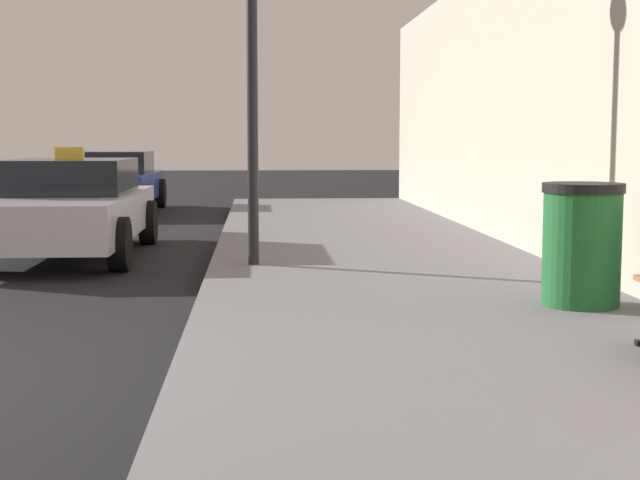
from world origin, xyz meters
name	(u,v)px	position (x,y,z in m)	size (l,w,h in m)	color
sidewalk	(492,373)	(4.00, 0.00, 0.07)	(4.00, 32.00, 0.15)	slate
trash_bin	(582,244)	(5.23, 1.90, 0.67)	(0.67, 0.67, 1.02)	#195926
car_silver	(69,207)	(0.07, 6.69, 0.65)	(1.95, 4.45, 1.43)	#B7B7BF
car_blue	(113,181)	(-0.50, 14.15, 0.64)	(1.93, 4.04, 1.27)	#233899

